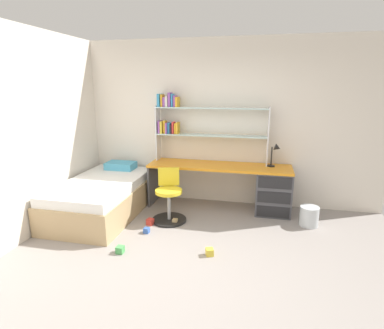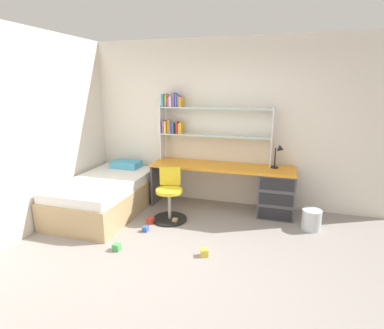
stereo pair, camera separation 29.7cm
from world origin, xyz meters
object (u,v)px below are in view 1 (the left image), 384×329
at_px(desk, 258,186).
at_px(toy_block_natural_2, 175,221).
at_px(bookshelf_hutch, 193,121).
at_px(waste_bin, 309,216).
at_px(swivel_chair, 169,201).
at_px(toy_block_red_1, 150,222).
at_px(toy_block_yellow_3, 210,252).
at_px(toy_block_green_4, 120,250).
at_px(bed_platform, 103,197).
at_px(toy_block_blue_0, 147,230).
at_px(desk_lamp, 276,151).

bearing_deg(desk, toy_block_natural_2, -147.01).
bearing_deg(bookshelf_hutch, waste_bin, -16.83).
bearing_deg(bookshelf_hutch, swivel_chair, -102.89).
height_order(desk, bookshelf_hutch, bookshelf_hutch).
height_order(bookshelf_hutch, toy_block_red_1, bookshelf_hutch).
bearing_deg(swivel_chair, toy_block_yellow_3, -48.52).
height_order(swivel_chair, toy_block_green_4, swivel_chair).
xyz_separation_m(toy_block_natural_2, toy_block_green_4, (-0.43, -0.95, 0.01)).
distance_m(bed_platform, toy_block_blue_0, 1.06).
height_order(swivel_chair, bed_platform, swivel_chair).
height_order(swivel_chair, toy_block_natural_2, swivel_chair).
relative_size(bed_platform, toy_block_green_4, 21.87).
xyz_separation_m(swivel_chair, toy_block_green_4, (-0.31, -1.06, -0.27)).
bearing_deg(desk_lamp, toy_block_blue_0, -145.27).
xyz_separation_m(swivel_chair, toy_block_yellow_3, (0.77, -0.87, -0.27)).
height_order(toy_block_blue_0, toy_block_natural_2, toy_block_blue_0).
bearing_deg(toy_block_green_4, toy_block_natural_2, 65.51).
xyz_separation_m(waste_bin, toy_block_blue_0, (-2.24, -0.75, -0.11)).
relative_size(bookshelf_hutch, toy_block_natural_2, 26.11).
relative_size(desk, toy_block_yellow_3, 25.80).
distance_m(toy_block_red_1, toy_block_yellow_3, 1.19).
bearing_deg(desk, toy_block_blue_0, -142.43).
distance_m(bookshelf_hutch, swivel_chair, 1.40).
relative_size(bookshelf_hutch, bed_platform, 0.98).
height_order(waste_bin, toy_block_natural_2, waste_bin).
xyz_separation_m(toy_block_blue_0, toy_block_red_1, (-0.04, 0.26, 0.01)).
distance_m(desk_lamp, toy_block_red_1, 2.22).
distance_m(desk, desk_lamp, 0.63).
relative_size(desk, swivel_chair, 2.93).
bearing_deg(desk, toy_block_red_1, -149.96).
bearing_deg(toy_block_natural_2, toy_block_blue_0, -129.13).
bearing_deg(toy_block_natural_2, toy_block_yellow_3, -49.58).
bearing_deg(toy_block_red_1, toy_block_yellow_3, -32.95).
height_order(desk_lamp, toy_block_yellow_3, desk_lamp).
height_order(desk, toy_block_red_1, desk).
relative_size(toy_block_blue_0, toy_block_natural_2, 1.04).
xyz_separation_m(waste_bin, toy_block_green_4, (-2.36, -1.32, -0.10)).
relative_size(bed_platform, toy_block_natural_2, 26.73).
distance_m(desk_lamp, toy_block_blue_0, 2.31).
relative_size(bookshelf_hutch, toy_block_blue_0, 25.19).
bearing_deg(toy_block_natural_2, desk, 32.99).
distance_m(toy_block_blue_0, toy_block_green_4, 0.59).
bearing_deg(waste_bin, bed_platform, -175.29).
height_order(desk, toy_block_natural_2, desk).
relative_size(bed_platform, toy_block_yellow_3, 21.35).
height_order(bed_platform, toy_block_yellow_3, bed_platform).
distance_m(toy_block_blue_0, toy_block_red_1, 0.26).
height_order(bookshelf_hutch, waste_bin, bookshelf_hutch).
bearing_deg(toy_block_red_1, bookshelf_hutch, 68.52).
xyz_separation_m(waste_bin, toy_block_yellow_3, (-1.28, -1.14, -0.10)).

